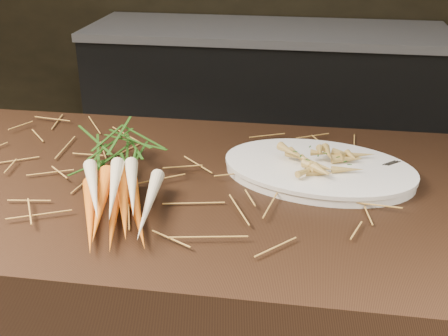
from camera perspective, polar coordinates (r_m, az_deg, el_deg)
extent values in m
cube|color=black|center=(3.04, 4.11, 5.92)|extent=(1.80, 0.60, 0.80)
cube|color=#99999E|center=(2.93, 4.37, 13.70)|extent=(1.82, 0.62, 0.04)
cone|color=#C03C06|center=(1.00, -13.41, -4.64)|extent=(0.12, 0.24, 0.03)
cone|color=#C03C06|center=(1.00, -11.16, -4.51)|extent=(0.10, 0.24, 0.03)
cone|color=#C03C06|center=(1.00, -8.89, -4.38)|extent=(0.12, 0.24, 0.03)
cone|color=#C03C06|center=(0.98, -12.42, -3.55)|extent=(0.09, 0.25, 0.03)
cone|color=#C03C06|center=(0.98, -10.17, -3.42)|extent=(0.11, 0.24, 0.03)
cone|color=beige|center=(0.99, -13.12, -2.14)|extent=(0.12, 0.22, 0.04)
cone|color=beige|center=(0.98, -11.13, -2.09)|extent=(0.09, 0.23, 0.04)
cone|color=beige|center=(0.98, -9.32, -1.91)|extent=(0.10, 0.23, 0.04)
cone|color=beige|center=(0.97, -7.68, -3.68)|extent=(0.05, 0.23, 0.03)
ellipsoid|color=#2B6019|center=(1.17, -10.96, 1.76)|extent=(0.20, 0.24, 0.08)
cube|color=silver|center=(1.12, 16.30, -1.14)|extent=(0.12, 0.11, 0.00)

